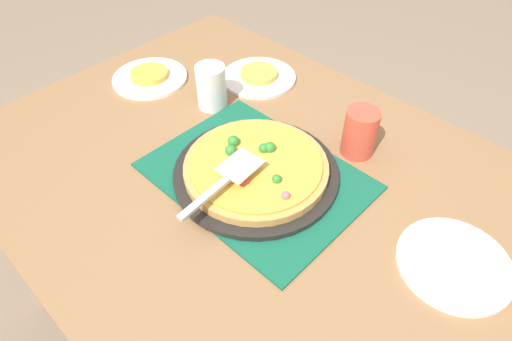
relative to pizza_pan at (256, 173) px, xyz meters
The scene contains 13 objects.
ground_plane 0.76m from the pizza_pan, ahead, with size 8.00×8.00×0.00m, color #84705B.
dining_table 0.12m from the pizza_pan, ahead, with size 1.40×1.00×0.75m.
placemat 0.01m from the pizza_pan, ahead, with size 0.48×0.36×0.01m, color #145B42.
pizza_pan is the anchor object (origin of this frame).
pizza 0.02m from the pizza_pan, 15.43° to the left, with size 0.33×0.33×0.05m.
plate_near_left 0.41m from the pizza_pan, 47.21° to the right, with size 0.22×0.22×0.01m, color white.
plate_far_right 0.52m from the pizza_pan, ahead, with size 0.22×0.22×0.01m, color white.
plate_side 0.45m from the pizza_pan, 168.22° to the right, with size 0.22×0.22×0.01m, color white.
served_slice_left 0.41m from the pizza_pan, 47.21° to the right, with size 0.11×0.11×0.02m, color #EAB747.
served_slice_right 0.52m from the pizza_pan, ahead, with size 0.11×0.11×0.02m, color gold.
cup_near 0.27m from the pizza_pan, 116.42° to the right, with size 0.08×0.08×0.12m, color #E04C38.
cup_far 0.31m from the pizza_pan, 22.84° to the right, with size 0.08×0.08×0.12m, color white.
pizza_server 0.11m from the pizza_pan, 95.26° to the left, with size 0.08×0.23×0.01m.
Camera 1 is at (-0.49, 0.51, 1.47)m, focal length 30.66 mm.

